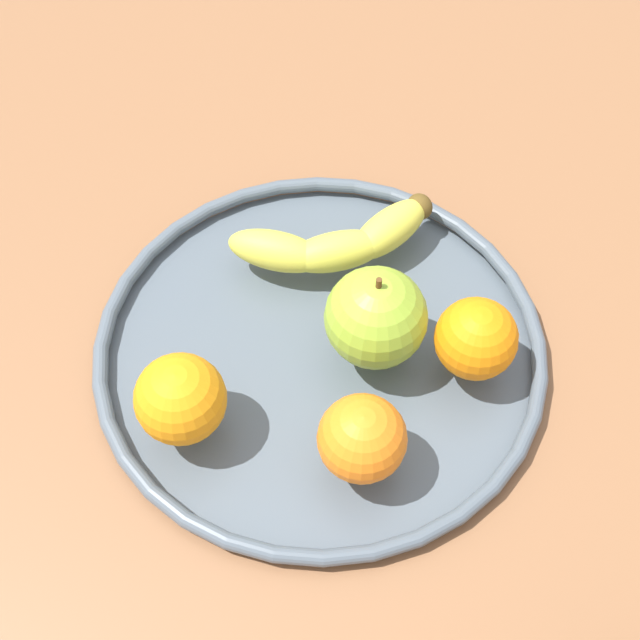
# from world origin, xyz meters

# --- Properties ---
(ground_plane) EXTENTS (1.34, 1.34, 0.04)m
(ground_plane) POSITION_xyz_m (0.00, 0.00, -0.02)
(ground_plane) COLOR brown
(fruit_bowl) EXTENTS (0.35, 0.35, 0.02)m
(fruit_bowl) POSITION_xyz_m (0.00, 0.00, 0.01)
(fruit_bowl) COLOR #4E5A63
(fruit_bowl) RESTS_ON ground_plane
(banana) EXTENTS (0.18, 0.07, 0.03)m
(banana) POSITION_xyz_m (0.03, 0.08, 0.03)
(banana) COLOR #DFD544
(banana) RESTS_ON fruit_bowl
(apple) EXTENTS (0.08, 0.08, 0.08)m
(apple) POSITION_xyz_m (0.04, -0.01, 0.06)
(apple) COLOR #92B830
(apple) RESTS_ON fruit_bowl
(orange_front_left) EXTENTS (0.06, 0.06, 0.06)m
(orange_front_left) POSITION_xyz_m (0.01, -0.10, 0.05)
(orange_front_left) COLOR orange
(orange_front_left) RESTS_ON fruit_bowl
(orange_back_left) EXTENTS (0.07, 0.07, 0.07)m
(orange_back_left) POSITION_xyz_m (-0.11, -0.05, 0.05)
(orange_back_left) COLOR orange
(orange_back_left) RESTS_ON fruit_bowl
(orange_front_right) EXTENTS (0.06, 0.06, 0.06)m
(orange_front_right) POSITION_xyz_m (0.11, -0.04, 0.05)
(orange_front_right) COLOR orange
(orange_front_right) RESTS_ON fruit_bowl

